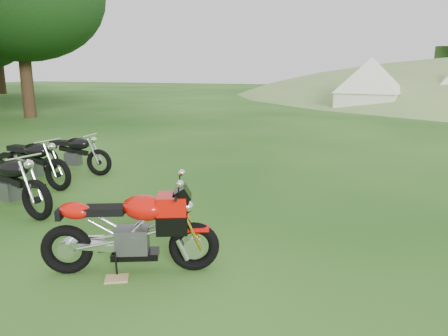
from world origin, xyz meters
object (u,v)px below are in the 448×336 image
at_px(sport_motorcycle, 130,224).
at_px(plywood_board, 117,278).
at_px(vintage_moto_c, 72,153).
at_px(tent_left, 370,85).
at_px(vintage_moto_b, 31,161).
at_px(vintage_moto_a, 6,181).

relative_size(sport_motorcycle, plywood_board, 7.60).
bearing_deg(plywood_board, vintage_moto_c, 133.63).
bearing_deg(tent_left, sport_motorcycle, -84.84).
relative_size(sport_motorcycle, vintage_moto_b, 0.97).
xyz_separation_m(plywood_board, vintage_moto_a, (-2.97, 1.37, 0.53)).
bearing_deg(vintage_moto_c, vintage_moto_a, -78.46).
distance_m(vintage_moto_c, tent_left, 19.59).
height_order(plywood_board, tent_left, tent_left).
bearing_deg(plywood_board, tent_left, 85.50).
distance_m(sport_motorcycle, vintage_moto_c, 5.35).
xyz_separation_m(sport_motorcycle, tent_left, (1.73, 22.49, 0.83)).
xyz_separation_m(vintage_moto_a, tent_left, (4.76, 21.35, 0.87)).
relative_size(plywood_board, tent_left, 0.08).
relative_size(vintage_moto_a, vintage_moto_b, 1.02).
distance_m(sport_motorcycle, vintage_moto_b, 4.65).
bearing_deg(vintage_moto_b, vintage_moto_c, 93.83).
xyz_separation_m(plywood_board, vintage_moto_b, (-3.83, 2.80, 0.52)).
bearing_deg(plywood_board, vintage_moto_b, 143.81).
relative_size(sport_motorcycle, vintage_moto_c, 1.05).
bearing_deg(vintage_moto_a, vintage_moto_c, 116.70).
distance_m(sport_motorcycle, tent_left, 22.57).
bearing_deg(vintage_moto_a, sport_motorcycle, -11.06).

